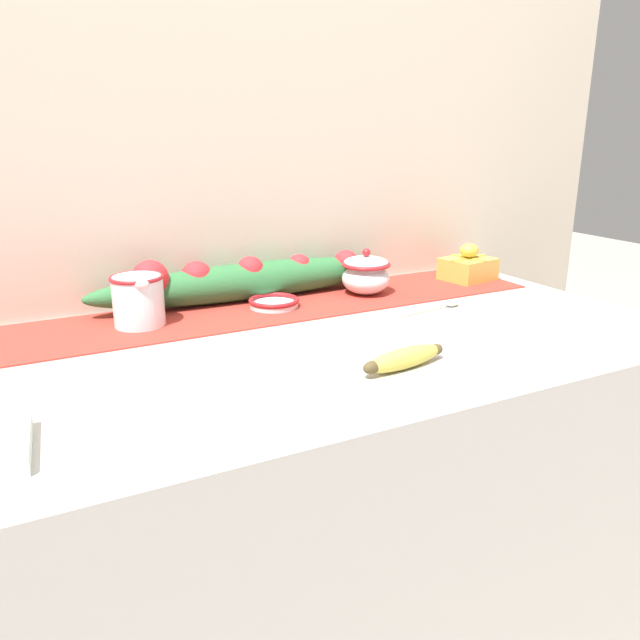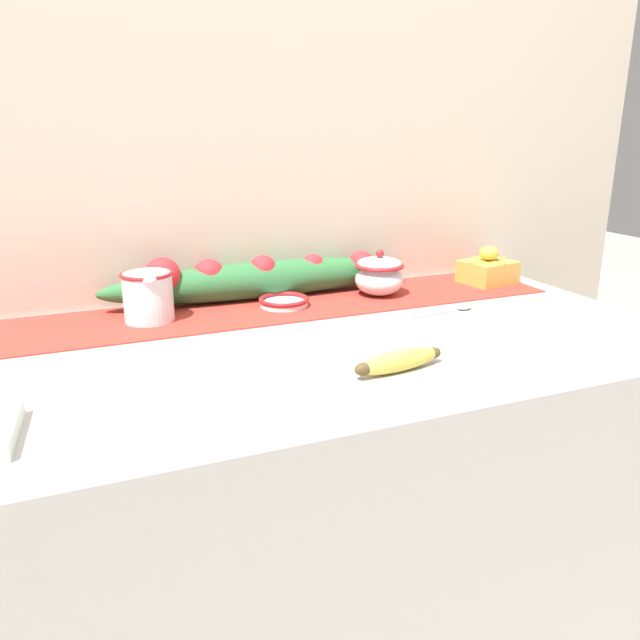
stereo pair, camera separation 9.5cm
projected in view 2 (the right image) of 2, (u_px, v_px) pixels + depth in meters
countertop at (315, 540)px, 1.33m from camera, size 1.43×0.75×0.90m
back_wall at (250, 168)px, 1.45m from camera, size 2.23×0.04×2.40m
table_runner at (275, 307)px, 1.40m from camera, size 1.32×0.25×0.00m
cream_pitcher at (148, 294)px, 1.29m from camera, size 0.11×0.13×0.11m
sugar_bowl at (379, 275)px, 1.48m from camera, size 0.12×0.12×0.11m
small_dish at (284, 301)px, 1.40m from camera, size 0.11×0.11×0.02m
banana at (398, 361)px, 1.03m from camera, size 0.18×0.06×0.04m
spoon at (459, 308)px, 1.38m from camera, size 0.17×0.04×0.01m
gift_box at (488, 270)px, 1.60m from camera, size 0.14×0.13×0.10m
poinsettia_garland at (259, 278)px, 1.46m from camera, size 0.75×0.10×0.12m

